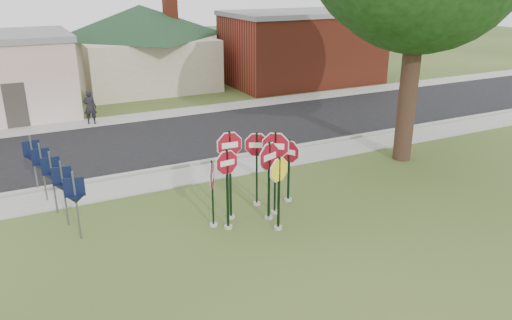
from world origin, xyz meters
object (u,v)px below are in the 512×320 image
stop_sign_center (269,169)px  stop_sign_yellow (279,185)px  stop_sign_left (227,179)px  pedestrian (90,107)px

stop_sign_center → stop_sign_yellow: size_ratio=1.10×
stop_sign_center → stop_sign_left: 1.33m
stop_sign_left → pedestrian: stop_sign_left is taller
stop_sign_yellow → pedestrian: bearing=102.4°
stop_sign_center → stop_sign_yellow: 0.74m
stop_sign_yellow → stop_sign_center: bearing=85.4°
stop_sign_center → pedestrian: stop_sign_center is taller
pedestrian → stop_sign_yellow: bearing=119.0°
stop_sign_yellow → pedestrian: (-2.98, 13.56, -0.49)m
stop_sign_center → stop_sign_left: size_ratio=1.02×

